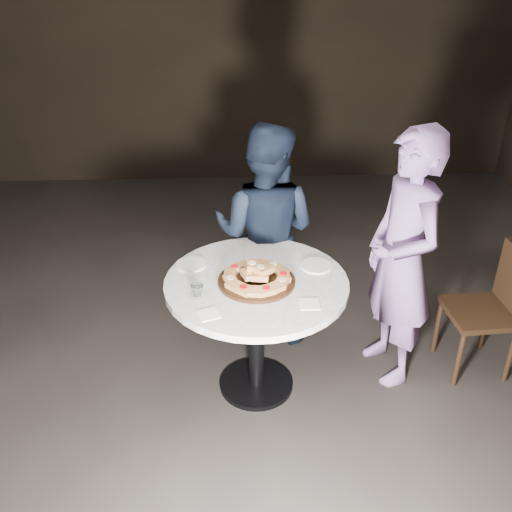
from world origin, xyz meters
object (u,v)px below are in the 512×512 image
(focaccia_pile, at_px, (257,275))
(chair_far, at_px, (260,242))
(diner_teal, at_px, (402,261))
(table, at_px, (256,302))
(chair_right, at_px, (495,303))
(serving_board, at_px, (257,281))
(diner_navy, at_px, (265,233))
(water_glass, at_px, (197,290))

(focaccia_pile, bearing_deg, chair_far, 85.84)
(diner_teal, bearing_deg, table, -94.93)
(table, xyz_separation_m, chair_right, (1.48, 0.14, -0.15))
(serving_board, height_order, chair_right, chair_right)
(focaccia_pile, distance_m, diner_navy, 0.67)
(table, relative_size, water_glass, 18.60)
(chair_far, xyz_separation_m, diner_teal, (0.78, -0.92, 0.36))
(table, relative_size, diner_teal, 0.79)
(chair_far, relative_size, chair_right, 0.93)
(focaccia_pile, bearing_deg, table, 90.26)
(chair_right, bearing_deg, diner_navy, -113.82)
(chair_far, bearing_deg, diner_navy, 96.28)
(chair_far, bearing_deg, serving_board, 91.10)
(serving_board, bearing_deg, diner_navy, 82.59)
(water_glass, relative_size, chair_right, 0.08)
(serving_board, xyz_separation_m, water_glass, (-0.32, -0.12, 0.02))
(water_glass, relative_size, diner_navy, 0.05)
(table, distance_m, chair_right, 1.50)
(serving_board, xyz_separation_m, focaccia_pile, (0.00, 0.00, 0.04))
(water_glass, bearing_deg, serving_board, 19.52)
(focaccia_pile, bearing_deg, diner_navy, 82.59)
(table, bearing_deg, diner_navy, 82.35)
(table, xyz_separation_m, water_glass, (-0.32, -0.14, 0.18))
(table, bearing_deg, diner_teal, 8.82)
(serving_board, height_order, focaccia_pile, focaccia_pile)
(serving_board, xyz_separation_m, diner_teal, (0.86, 0.15, 0.02))
(table, height_order, diner_teal, diner_teal)
(serving_board, distance_m, diner_teal, 0.87)
(serving_board, distance_m, focaccia_pile, 0.04)
(serving_board, distance_m, diner_navy, 0.67)
(chair_right, distance_m, diner_teal, 0.70)
(table, relative_size, serving_board, 2.94)
(table, relative_size, chair_far, 1.63)
(focaccia_pile, xyz_separation_m, diner_navy, (0.09, 0.66, -0.08))
(water_glass, distance_m, chair_far, 1.31)
(diner_navy, bearing_deg, chair_right, -179.95)
(focaccia_pile, relative_size, chair_far, 0.49)
(serving_board, bearing_deg, diner_teal, 10.14)
(diner_teal, bearing_deg, water_glass, -90.95)
(table, distance_m, water_glass, 0.39)
(table, height_order, serving_board, serving_board)
(chair_far, bearing_deg, focaccia_pile, 91.10)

